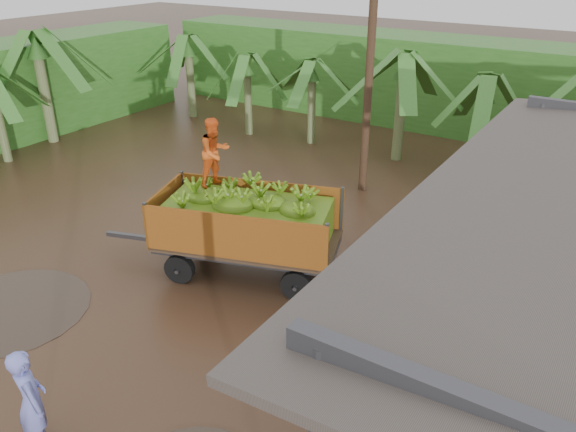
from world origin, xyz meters
name	(u,v)px	position (x,y,z in m)	size (l,w,h in m)	color
ground	(186,313)	(0.00, 0.00, 0.00)	(100.00, 100.00, 0.00)	black
hedge_north	(400,78)	(-2.00, 16.00, 1.80)	(22.00, 3.00, 3.60)	#2D661E
banana_trailer	(247,222)	(0.07, 2.13, 1.28)	(5.81, 3.21, 3.54)	#BB691A
man_blue	(31,401)	(0.49, -3.81, 0.92)	(0.67, 0.44, 1.84)	#757CD6
utility_pole	(369,70)	(0.20, 8.00, 3.73)	(1.20, 0.24, 7.35)	#47301E
banana_plants	(189,117)	(-5.50, 6.44, 1.83)	(24.55, 20.73, 4.36)	#2D661E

